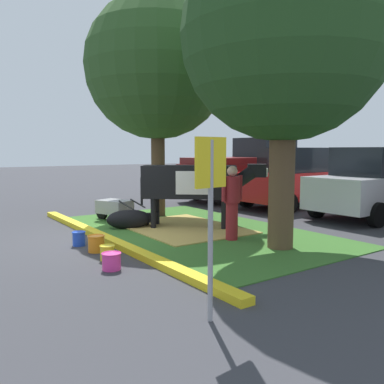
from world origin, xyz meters
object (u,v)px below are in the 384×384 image
(calf_lying, at_px, (130,219))
(bucket_orange, at_px, (96,243))
(bucket_pink, at_px, (111,261))
(wheelbarrow, at_px, (114,207))
(shade_tree_right, at_px, (285,37))
(cow_holstein, at_px, (194,182))
(sedan_red, at_px, (296,178))
(person_handler, at_px, (232,201))
(bucket_blue, at_px, (79,238))
(shade_tree_left, at_px, (157,67))
(pickup_truck_maroon, at_px, (249,171))
(hatchback_white, at_px, (374,183))
(bucket_yellow, at_px, (107,252))
(parking_sign, at_px, (211,193))

(calf_lying, distance_m, bucket_orange, 2.29)
(calf_lying, distance_m, bucket_pink, 3.44)
(wheelbarrow, bearing_deg, bucket_orange, -29.87)
(shade_tree_right, bearing_deg, cow_holstein, -175.55)
(sedan_red, bearing_deg, person_handler, -62.71)
(cow_holstein, xyz_separation_m, bucket_blue, (0.16, -2.99, -1.00))
(shade_tree_left, bearing_deg, pickup_truck_maroon, 106.71)
(cow_holstein, xyz_separation_m, person_handler, (1.59, -0.12, -0.28))
(hatchback_white, bearing_deg, wheelbarrow, -119.66)
(shade_tree_right, distance_m, bucket_yellow, 5.17)
(wheelbarrow, bearing_deg, pickup_truck_maroon, 103.35)
(bucket_yellow, bearing_deg, cow_holstein, 117.26)
(parking_sign, relative_size, bucket_yellow, 7.70)
(calf_lying, xyz_separation_m, wheelbarrow, (-1.23, 0.11, 0.15))
(bucket_orange, height_order, pickup_truck_maroon, pickup_truck_maroon)
(shade_tree_right, relative_size, sedan_red, 1.37)
(shade_tree_right, distance_m, bucket_orange, 5.31)
(bucket_orange, xyz_separation_m, pickup_truck_maroon, (-4.43, 8.09, 0.95))
(wheelbarrow, distance_m, hatchback_white, 7.48)
(shade_tree_right, distance_m, pickup_truck_maroon, 8.54)
(parking_sign, bearing_deg, pickup_truck_maroon, 134.88)
(cow_holstein, distance_m, person_handler, 1.62)
(bucket_blue, bearing_deg, wheelbarrow, 141.49)
(calf_lying, xyz_separation_m, bucket_pink, (2.93, -1.79, -0.09))
(hatchback_white, bearing_deg, pickup_truck_maroon, -179.31)
(shade_tree_left, bearing_deg, parking_sign, -25.70)
(parking_sign, bearing_deg, bucket_yellow, 178.88)
(bucket_orange, bearing_deg, hatchback_white, 84.51)
(bucket_pink, xyz_separation_m, pickup_truck_maroon, (-5.68, 8.33, 0.97))
(person_handler, xyz_separation_m, sedan_red, (-2.66, 5.15, 0.12))
(person_handler, height_order, bucket_yellow, person_handler)
(hatchback_white, bearing_deg, person_handler, -90.36)
(bucket_yellow, bearing_deg, wheelbarrow, 154.20)
(bucket_blue, distance_m, bucket_yellow, 1.36)
(shade_tree_left, bearing_deg, bucket_blue, -54.83)
(shade_tree_right, xyz_separation_m, person_handler, (-1.09, -0.33, -3.20))
(bucket_orange, relative_size, sedan_red, 0.08)
(person_handler, relative_size, sedan_red, 0.36)
(cow_holstein, xyz_separation_m, sedan_red, (-1.06, 5.03, -0.16))
(wheelbarrow, distance_m, bucket_blue, 2.85)
(shade_tree_left, distance_m, bucket_pink, 6.76)
(person_handler, relative_size, bucket_yellow, 5.93)
(cow_holstein, bearing_deg, sedan_red, 101.95)
(calf_lying, height_order, hatchback_white, hatchback_white)
(bucket_orange, bearing_deg, sedan_red, 103.54)
(wheelbarrow, bearing_deg, bucket_pink, -24.64)
(person_handler, bearing_deg, bucket_orange, -105.16)
(person_handler, bearing_deg, pickup_truck_maroon, 134.24)
(wheelbarrow, height_order, bucket_pink, wheelbarrow)
(bucket_orange, xyz_separation_m, bucket_yellow, (0.68, -0.06, -0.02))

